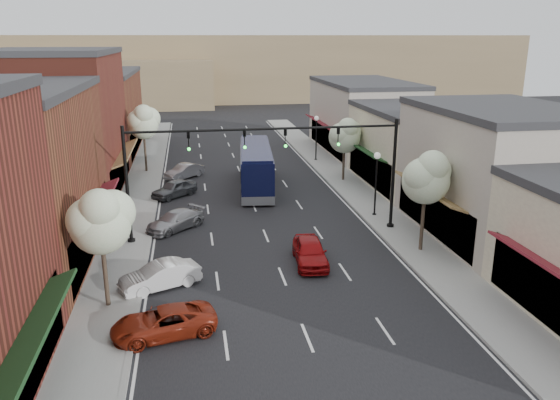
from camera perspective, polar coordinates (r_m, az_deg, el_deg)
name	(u,v)px	position (r m, az deg, el deg)	size (l,w,h in m)	color
ground	(289,294)	(26.29, 0.99, -9.78)	(160.00, 160.00, 0.00)	black
sidewalk_left	(139,194)	(43.42, -14.53, 0.59)	(2.80, 73.00, 0.15)	gray
sidewalk_right	(349,185)	(45.07, 7.24, 1.58)	(2.80, 73.00, 0.15)	gray
curb_left	(157,193)	(43.32, -12.68, 0.68)	(0.25, 73.00, 0.17)	gray
curb_right	(333,186)	(44.69, 5.52, 1.51)	(0.25, 73.00, 0.17)	gray
bldg_left_midfar	(56,124)	(44.71, -22.40, 7.32)	(10.14, 14.10, 10.90)	maroon
bldg_left_far	(92,113)	(60.43, -19.07, 8.60)	(10.14, 18.10, 8.40)	brown
bldg_right_midnear	(497,173)	(35.15, 21.71, 2.65)	(9.14, 12.10, 7.90)	#AB9F92
bldg_right_midfar	(415,147)	(45.72, 13.97, 5.41)	(9.14, 12.10, 6.40)	beige
bldg_right_far	(363,117)	(58.57, 8.63, 8.59)	(9.14, 16.10, 7.40)	#AB9F92
hill_far	(208,67)	(113.36, -7.52, 13.66)	(120.00, 30.00, 12.00)	#7A6647
hill_near	(66,83)	(103.51, -21.43, 11.29)	(50.00, 20.00, 8.00)	#7A6647
signal_mast_right	(357,159)	(33.45, 8.05, 4.27)	(8.22, 0.46, 7.00)	black
signal_mast_left	(168,166)	(31.96, -11.60, 3.51)	(8.22, 0.46, 7.00)	black
tree_right_near	(427,176)	(30.77, 15.14, 2.44)	(2.85, 2.65, 5.95)	#47382B
tree_right_far	(345,135)	(45.56, 6.84, 6.81)	(2.85, 2.65, 5.43)	#47382B
tree_left_near	(101,219)	(24.58, -18.22, -1.94)	(2.85, 2.65, 5.69)	#47382B
tree_left_far	(144,121)	(49.75, -14.07, 7.97)	(2.85, 2.65, 6.13)	#47382B
lamp_post_near	(376,174)	(36.80, 10.04, 2.73)	(0.44, 0.44, 4.44)	black
lamp_post_far	(316,131)	(53.27, 3.82, 7.24)	(0.44, 0.44, 4.44)	black
coach_bus	(256,166)	(43.77, -2.53, 3.53)	(3.45, 11.18, 3.37)	#0D1034
red_hatchback	(310,251)	(29.35, 3.16, -5.40)	(1.64, 4.08, 1.39)	#970A0C
parked_car_a	(164,322)	(23.19, -12.07, -12.39)	(1.96, 4.24, 1.18)	maroon
parked_car_b	(160,276)	(27.22, -12.42, -7.75)	(1.35, 3.88, 1.28)	silver
parked_car_c	(175,221)	(35.07, -10.89, -2.12)	(1.66, 4.09, 1.19)	gray
parked_car_d	(174,189)	(42.24, -10.99, 1.18)	(1.52, 3.78, 1.29)	#53565A
parked_car_e	(184,171)	(47.70, -9.98, 2.97)	(1.30, 3.73, 1.23)	#A0A0A5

